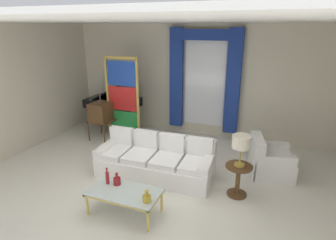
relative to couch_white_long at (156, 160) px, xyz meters
name	(u,v)px	position (x,y,z in m)	size (l,w,h in m)	color
ground_plane	(153,185)	(0.11, -0.44, -0.31)	(16.00, 16.00, 0.00)	silver
wall_rear	(198,81)	(0.11, 2.62, 1.19)	(8.00, 0.12, 3.00)	beige
wall_left	(23,88)	(-3.55, 0.16, 1.19)	(0.12, 7.00, 3.00)	beige
ceiling_slab	(168,21)	(0.11, 0.36, 2.71)	(8.00, 7.60, 0.04)	white
curtained_window	(204,73)	(0.33, 2.45, 1.44)	(2.00, 0.17, 2.70)	white
couch_white_long	(156,160)	(0.00, 0.00, 0.00)	(2.37, 0.99, 0.86)	white
coffee_table	(124,193)	(0.03, -1.36, 0.07)	(1.16, 0.61, 0.41)	silver
bottle_blue_decanter	(107,177)	(-0.34, -1.26, 0.22)	(0.06, 0.06, 0.30)	maroon
bottle_crystal_tall	(147,198)	(0.49, -1.47, 0.17)	(0.13, 0.13, 0.21)	gold
bottle_amber_squat	(117,180)	(-0.18, -1.22, 0.18)	(0.12, 0.12, 0.22)	maroon
vintage_tv	(101,113)	(-2.15, 1.25, 0.42)	(0.62, 0.60, 1.35)	brown
armchair_white	(269,161)	(2.15, 0.83, -0.02)	(0.97, 0.96, 0.80)	white
stained_glass_divider	(123,100)	(-1.62, 1.51, 0.75)	(0.95, 0.05, 2.20)	gold
peacock_figurine	(133,137)	(-1.17, 1.15, -0.09)	(0.44, 0.60, 0.50)	beige
round_side_table	(238,178)	(1.67, -0.17, 0.05)	(0.48, 0.48, 0.59)	brown
table_lamp_brass	(241,143)	(1.67, -0.17, 0.72)	(0.32, 0.32, 0.57)	#B29338
grand_piano	(115,101)	(-2.31, 2.20, 0.50)	(1.50, 1.10, 1.40)	black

